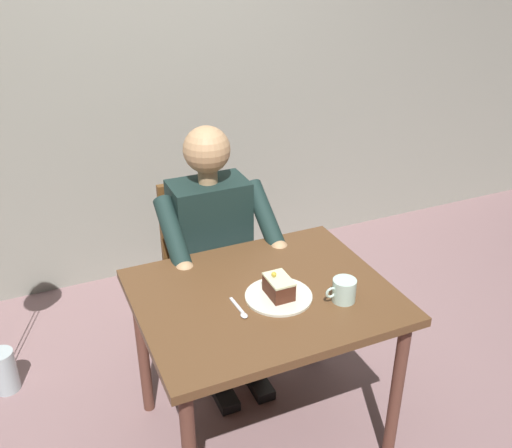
% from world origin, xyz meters
% --- Properties ---
extents(ground_plane, '(14.00, 14.00, 0.00)m').
position_xyz_m(ground_plane, '(0.00, 0.00, 0.00)').
color(ground_plane, gray).
extents(cafe_rear_panel, '(6.40, 0.12, 3.00)m').
position_xyz_m(cafe_rear_panel, '(0.00, -1.60, 1.50)').
color(cafe_rear_panel, gray).
rests_on(cafe_rear_panel, ground).
extents(dining_table, '(0.98, 0.79, 0.74)m').
position_xyz_m(dining_table, '(0.00, 0.00, 0.64)').
color(dining_table, brown).
rests_on(dining_table, ground).
extents(chair, '(0.42, 0.42, 0.89)m').
position_xyz_m(chair, '(0.00, -0.71, 0.49)').
color(chair, brown).
rests_on(chair, ground).
extents(seated_person, '(0.53, 0.58, 1.22)m').
position_xyz_m(seated_person, '(0.00, -0.54, 0.64)').
color(seated_person, '#192D29').
rests_on(seated_person, ground).
extents(dessert_plate, '(0.26, 0.26, 0.01)m').
position_xyz_m(dessert_plate, '(-0.04, 0.05, 0.74)').
color(dessert_plate, silver).
rests_on(dessert_plate, dining_table).
extents(cake_slice, '(0.09, 0.12, 0.10)m').
position_xyz_m(cake_slice, '(-0.04, 0.05, 0.78)').
color(cake_slice, '#4C2316').
rests_on(cake_slice, dessert_plate).
extents(coffee_cup, '(0.12, 0.09, 0.09)m').
position_xyz_m(coffee_cup, '(-0.25, 0.17, 0.78)').
color(coffee_cup, silver).
rests_on(coffee_cup, dining_table).
extents(dessert_spoon, '(0.03, 0.14, 0.01)m').
position_xyz_m(dessert_spoon, '(0.13, 0.08, 0.74)').
color(dessert_spoon, silver).
rests_on(dessert_spoon, dining_table).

